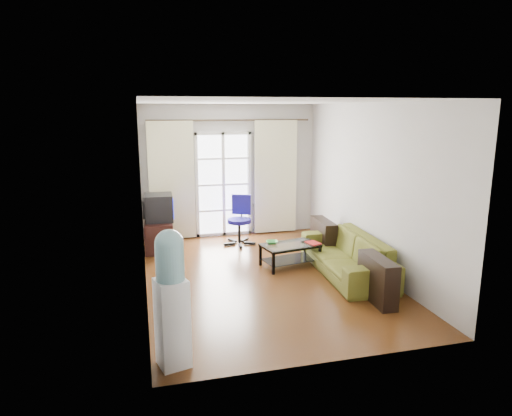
{
  "coord_description": "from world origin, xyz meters",
  "views": [
    {
      "loc": [
        -1.81,
        -6.6,
        2.59
      ],
      "look_at": [
        -0.02,
        0.35,
        1.04
      ],
      "focal_mm": 32.0,
      "sensor_mm": 36.0,
      "label": 1
    }
  ],
  "objects_px": {
    "water_cooler": "(171,296)",
    "task_chair": "(240,230)",
    "sofa": "(346,255)",
    "crt_tv": "(158,208)",
    "tv_stand": "(159,236)",
    "coffee_table": "(290,252)"
  },
  "relations": [
    {
      "from": "coffee_table",
      "to": "tv_stand",
      "type": "height_order",
      "value": "tv_stand"
    },
    {
      "from": "task_chair",
      "to": "water_cooler",
      "type": "relative_size",
      "value": 0.66
    },
    {
      "from": "task_chair",
      "to": "sofa",
      "type": "bearing_deg",
      "value": -32.81
    },
    {
      "from": "crt_tv",
      "to": "tv_stand",
      "type": "bearing_deg",
      "value": -87.62
    },
    {
      "from": "sofa",
      "to": "tv_stand",
      "type": "relative_size",
      "value": 2.92
    },
    {
      "from": "sofa",
      "to": "crt_tv",
      "type": "xyz_separation_m",
      "value": [
        -2.85,
        2.09,
        0.49
      ]
    },
    {
      "from": "water_cooler",
      "to": "crt_tv",
      "type": "bearing_deg",
      "value": 74.34
    },
    {
      "from": "water_cooler",
      "to": "task_chair",
      "type": "bearing_deg",
      "value": 53.68
    },
    {
      "from": "sofa",
      "to": "crt_tv",
      "type": "distance_m",
      "value": 3.57
    },
    {
      "from": "tv_stand",
      "to": "crt_tv",
      "type": "distance_m",
      "value": 0.53
    },
    {
      "from": "coffee_table",
      "to": "water_cooler",
      "type": "xyz_separation_m",
      "value": [
        -2.14,
        -2.6,
        0.51
      ]
    },
    {
      "from": "tv_stand",
      "to": "water_cooler",
      "type": "xyz_separation_m",
      "value": [
        -0.05,
        -4.05,
        0.48
      ]
    },
    {
      "from": "tv_stand",
      "to": "crt_tv",
      "type": "xyz_separation_m",
      "value": [
        -0.0,
        0.07,
        0.53
      ]
    },
    {
      "from": "sofa",
      "to": "tv_stand",
      "type": "height_order",
      "value": "sofa"
    },
    {
      "from": "sofa",
      "to": "crt_tv",
      "type": "height_order",
      "value": "crt_tv"
    },
    {
      "from": "task_chair",
      "to": "water_cooler",
      "type": "distance_m",
      "value": 4.42
    },
    {
      "from": "sofa",
      "to": "task_chair",
      "type": "xyz_separation_m",
      "value": [
        -1.3,
        2.05,
        -0.03
      ]
    },
    {
      "from": "task_chair",
      "to": "water_cooler",
      "type": "bearing_deg",
      "value": -86.49
    },
    {
      "from": "crt_tv",
      "to": "water_cooler",
      "type": "distance_m",
      "value": 4.13
    },
    {
      "from": "sofa",
      "to": "coffee_table",
      "type": "bearing_deg",
      "value": -123.55
    },
    {
      "from": "water_cooler",
      "to": "sofa",
      "type": "bearing_deg",
      "value": 20.08
    },
    {
      "from": "crt_tv",
      "to": "water_cooler",
      "type": "height_order",
      "value": "water_cooler"
    }
  ]
}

